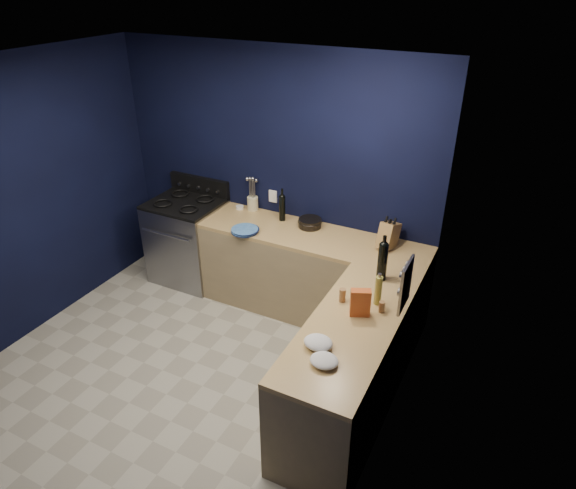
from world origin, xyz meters
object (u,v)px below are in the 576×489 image
Objects in this scene: gas_range at (188,242)px; knife_block at (388,235)px; crouton_bag at (360,303)px; plate_stack at (245,230)px; utensil_crock at (253,203)px.

gas_range is 2.32m from knife_block.
knife_block is at bearing 72.61° from crouton_bag.
plate_stack is (0.90, -0.22, 0.46)m from gas_range.
knife_block is at bearing -5.39° from utensil_crock.
utensil_crock is (0.71, 0.27, 0.51)m from gas_range.
crouton_bag is at bearing -27.71° from plate_stack.
utensil_crock is at bearing -176.42° from knife_block.
utensil_crock is at bearing 20.88° from gas_range.
plate_stack is at bearing -13.75° from gas_range.
gas_range is at bearing 166.25° from plate_stack.
plate_stack is 1.22× the size of crouton_bag.
plate_stack is at bearing 128.55° from crouton_bag.
knife_block is (1.35, 0.34, 0.10)m from plate_stack.
utensil_crock is 1.55m from knife_block.
plate_stack is 1.67m from crouton_bag.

